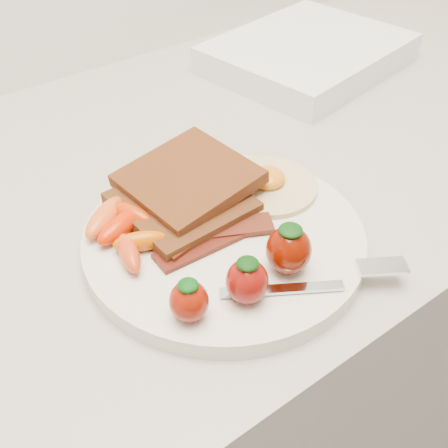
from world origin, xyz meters
TOP-DOWN VIEW (x-y plane):
  - counter at (0.00, 1.70)m, footprint 2.00×0.60m
  - plate at (0.03, 1.57)m, footprint 0.27×0.27m
  - toast_lower at (0.01, 1.62)m, footprint 0.12×0.12m
  - toast_upper at (0.03, 1.63)m, footprint 0.13×0.13m
  - fried_egg at (0.10, 1.60)m, footprint 0.12×0.12m
  - bacon_strips at (0.01, 1.57)m, footprint 0.12×0.07m
  - baby_carrots at (-0.05, 1.62)m, footprint 0.07×0.11m
  - strawberries at (0.00, 1.49)m, footprint 0.14×0.05m
  - fork at (0.06, 1.46)m, footprint 0.16×0.08m
  - appliance at (0.37, 1.81)m, footprint 0.31×0.27m

SIDE VIEW (x-z plane):
  - counter at x=0.00m, z-range 0.00..0.90m
  - plate at x=0.03m, z-range 0.90..0.92m
  - appliance at x=0.37m, z-range 0.90..0.94m
  - fork at x=0.06m, z-range 0.92..0.92m
  - bacon_strips at x=0.01m, z-range 0.92..0.93m
  - fried_egg at x=0.10m, z-range 0.91..0.93m
  - toast_lower at x=0.01m, z-range 0.92..0.93m
  - baby_carrots at x=-0.05m, z-range 0.92..0.94m
  - toast_upper at x=0.03m, z-range 0.93..0.95m
  - strawberries at x=0.00m, z-range 0.92..0.96m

